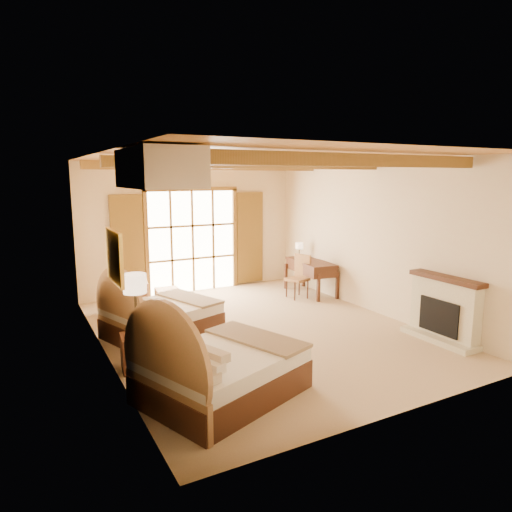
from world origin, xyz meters
TOP-DOWN VIEW (x-y plane):
  - floor at (0.00, 0.00)m, footprint 7.00×7.00m
  - wall_back at (0.00, 3.50)m, footprint 5.50×0.00m
  - wall_left at (-2.75, 0.00)m, footprint 0.00×7.00m
  - wall_right at (2.75, 0.00)m, footprint 0.00×7.00m
  - ceiling at (0.00, 0.00)m, footprint 7.00×7.00m
  - ceiling_beams at (0.00, 0.00)m, footprint 5.39×4.60m
  - french_doors at (0.00, 3.44)m, footprint 3.95×0.08m
  - fireplace at (2.60, -2.00)m, footprint 0.46×1.40m
  - painting at (-2.70, -0.75)m, footprint 0.06×0.95m
  - canopy_valance at (-2.40, -2.00)m, footprint 0.70×1.40m
  - bed_near at (-1.79, -2.04)m, footprint 2.46×2.08m
  - bed_far at (-1.78, 0.64)m, footprint 2.26×1.91m
  - nightstand at (-2.44, -0.69)m, footprint 0.50×0.50m
  - floor_lamp at (-2.50, -0.99)m, footprint 0.32×0.32m
  - armchair at (-1.86, 2.31)m, footprint 0.88×0.90m
  - ottoman at (-0.98, 2.49)m, footprint 0.56×0.56m
  - desk at (2.43, 1.80)m, footprint 0.83×1.59m
  - desk_chair at (1.95, 1.61)m, footprint 0.58×0.57m
  - desk_lamp at (2.45, 2.33)m, footprint 0.19×0.19m

SIDE VIEW (x-z plane):
  - floor at x=0.00m, z-range 0.00..0.00m
  - ottoman at x=-0.98m, z-range 0.00..0.37m
  - nightstand at x=-2.44m, z-range 0.00..0.54m
  - desk_chair at x=1.95m, z-range -0.19..0.83m
  - armchair at x=-1.86m, z-range 0.00..0.70m
  - bed_far at x=-1.78m, z-range -0.24..0.97m
  - bed_near at x=-1.79m, z-range -0.26..1.05m
  - desk at x=2.43m, z-range 0.03..0.85m
  - fireplace at x=2.60m, z-range -0.07..1.09m
  - desk_lamp at x=2.45m, z-range 0.92..1.29m
  - french_doors at x=0.00m, z-range -0.05..2.55m
  - floor_lamp at x=-2.50m, z-range 0.53..2.06m
  - wall_back at x=0.00m, z-range -1.15..4.35m
  - wall_left at x=-2.75m, z-range -1.90..5.10m
  - wall_right at x=2.75m, z-range -1.90..5.10m
  - painting at x=-2.70m, z-range 1.38..2.12m
  - canopy_valance at x=-2.40m, z-range 2.73..3.18m
  - ceiling_beams at x=0.00m, z-range 2.99..3.17m
  - ceiling at x=0.00m, z-range 3.20..3.20m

